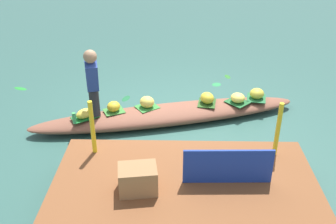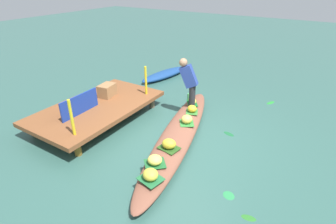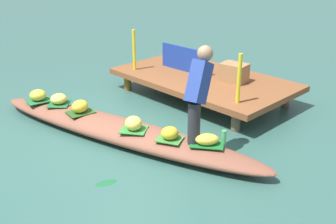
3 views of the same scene
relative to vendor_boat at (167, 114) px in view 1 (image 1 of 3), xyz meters
name	(u,v)px [view 1 (image 1 of 3)]	position (x,y,z in m)	size (l,w,h in m)	color
canal_water	(167,121)	(0.00, 0.00, -0.13)	(40.00, 40.00, 0.00)	#315A51
dock_platform	(185,185)	(-0.26, 2.14, 0.21)	(3.20, 1.80, 0.40)	brown
vendor_boat	(167,114)	(0.00, 0.00, 0.00)	(4.65, 0.69, 0.26)	brown
leaf_mat_0	(85,117)	(1.34, 0.37, 0.13)	(0.42, 0.24, 0.01)	#186829
banana_bunch_0	(85,113)	(1.34, 0.37, 0.21)	(0.30, 0.19, 0.15)	yellow
leaf_mat_1	(237,102)	(-1.23, -0.24, 0.13)	(0.36, 0.32, 0.01)	#1F5F2D
banana_bunch_1	(238,98)	(-1.23, -0.24, 0.22)	(0.26, 0.25, 0.16)	#F9DB59
leaf_mat_2	(114,111)	(0.89, 0.14, 0.13)	(0.33, 0.28, 0.01)	#3A7F34
banana_bunch_2	(114,107)	(0.89, 0.14, 0.22)	(0.23, 0.21, 0.17)	gold
leaf_mat_3	(256,98)	(-1.59, -0.40, 0.13)	(0.37, 0.32, 0.01)	#226838
banana_bunch_3	(257,93)	(-1.59, -0.40, 0.22)	(0.27, 0.25, 0.18)	gold
leaf_mat_4	(147,107)	(0.35, -0.01, 0.13)	(0.35, 0.31, 0.01)	#328035
banana_bunch_4	(147,102)	(0.35, -0.01, 0.23)	(0.25, 0.23, 0.19)	#F6D455
leaf_mat_5	(207,103)	(-0.69, -0.19, 0.13)	(0.38, 0.30, 0.01)	#27501C
banana_bunch_5	(207,98)	(-0.69, -0.19, 0.23)	(0.27, 0.23, 0.19)	gold
vendor_person	(92,79)	(1.15, 0.39, 0.82)	(0.29, 0.49, 1.22)	#28282D
water_bottle	(74,118)	(1.46, 0.55, 0.22)	(0.06, 0.06, 0.18)	#46A95B
market_banner	(228,166)	(-0.76, 2.14, 0.50)	(1.06, 0.03, 0.46)	#1A3799
railing_post_west	(278,130)	(-1.46, 1.54, 0.65)	(0.06, 0.06, 0.76)	yellow
railing_post_east	(92,127)	(0.94, 1.54, 0.65)	(0.06, 0.06, 0.76)	yellow
produce_crate	(138,179)	(0.28, 2.31, 0.43)	(0.44, 0.32, 0.32)	#9A6F45
drifting_plant_0	(228,77)	(-1.27, -1.96, -0.13)	(0.22, 0.11, 0.01)	#297027
drifting_plant_1	(126,98)	(0.82, -0.85, -0.13)	(0.27, 0.13, 0.01)	#1A5E33
drifting_plant_2	(20,89)	(3.03, -1.25, -0.13)	(0.31, 0.12, 0.01)	#228C2F
drifting_plant_3	(217,84)	(-0.99, -1.55, -0.13)	(0.21, 0.18, 0.01)	#288547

